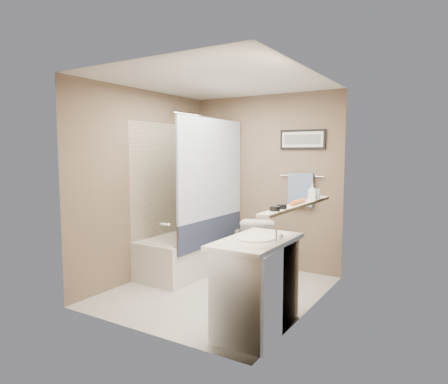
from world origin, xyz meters
The scene contains 34 objects.
ground centered at (0.00, 0.00, 0.00)m, with size 2.50×2.50×0.00m, color beige.
ceiling centered at (0.00, 0.00, 2.38)m, with size 2.20×2.50×0.04m, color silver.
wall_back centered at (0.00, 1.23, 1.20)m, with size 2.20×0.04×2.40m, color brown.
wall_front centered at (0.00, -1.23, 1.20)m, with size 2.20×0.04×2.40m, color brown.
wall_left centered at (-1.08, 0.00, 1.20)m, with size 0.04×2.50×2.40m, color brown.
wall_right centered at (1.08, 0.00, 1.20)m, with size 0.04×2.50×2.40m, color brown.
tile_surround centered at (-1.09, 0.50, 1.00)m, with size 0.02×1.55×2.00m, color tan.
curtain_rod centered at (-0.40, 0.50, 2.05)m, with size 0.02×0.02×1.55m, color silver.
curtain_upper centered at (-0.40, 0.50, 1.40)m, with size 0.03×1.45×1.28m, color white.
curtain_lower centered at (-0.40, 0.50, 0.58)m, with size 0.03×1.45×0.36m, color #242D44.
mirror centered at (1.09, -0.15, 1.62)m, with size 0.02×1.60×1.00m, color silver.
shelf centered at (1.04, -0.15, 1.10)m, with size 0.12×1.60×0.03m, color silver.
towel_bar centered at (0.55, 1.22, 1.30)m, with size 0.02×0.02×0.60m, color silver.
towel centered at (0.55, 1.20, 1.12)m, with size 0.34×0.05×0.44m, color #94B2D8.
art_frame centered at (0.55, 1.23, 1.78)m, with size 0.62×0.03×0.26m, color black.
art_mat centered at (0.55, 1.22, 1.78)m, with size 0.56×0.00×0.20m, color white.
art_image centered at (0.55, 1.22, 1.78)m, with size 0.50×0.00×0.13m, color #595959.
door centered at (0.55, -1.24, 1.00)m, with size 0.80×0.02×2.00m, color silver.
door_handle centered at (0.22, -1.19, 1.00)m, with size 0.02×0.02×0.10m, color silver.
bathtub centered at (-0.75, 0.46, 0.25)m, with size 0.70×1.50×0.50m, color silver.
tub_rim centered at (-0.75, 0.46, 0.50)m, with size 0.56×1.36×0.02m, color silver.
toilet centered at (0.08, 0.91, 0.38)m, with size 0.43×0.75×0.77m, color white.
vanity centered at (0.85, -0.67, 0.40)m, with size 0.50×0.90×0.80m, color white.
countertop centered at (0.84, -0.67, 0.82)m, with size 0.54×0.96×0.04m, color beige.
sink_basin centered at (0.83, -0.67, 0.85)m, with size 0.34×0.34×0.01m, color white.
faucet_spout centered at (1.03, -0.67, 0.89)m, with size 0.02×0.02×0.10m, color silver.
faucet_knob centered at (1.03, -0.57, 0.87)m, with size 0.05×0.05×0.05m, color silver.
candle_bowl_near centered at (1.04, -0.71, 1.14)m, with size 0.09×0.09×0.04m, color black.
candle_bowl_far centered at (1.04, -0.56, 1.14)m, with size 0.09×0.09×0.04m, color black.
hair_brush_front centered at (1.04, -0.24, 1.14)m, with size 0.04×0.04×0.22m, color orange.
hair_brush_back centered at (1.04, -0.14, 1.14)m, with size 0.04×0.04×0.22m, color orange.
pink_comb centered at (1.04, 0.03, 1.12)m, with size 0.03×0.16×0.01m, color pink.
glass_jar centered at (1.04, 0.38, 1.17)m, with size 0.08×0.08×0.10m, color white.
soap_bottle centered at (1.04, 0.25, 1.20)m, with size 0.08×0.08×0.17m, color #999999.
Camera 1 is at (2.42, -3.81, 1.61)m, focal length 32.00 mm.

